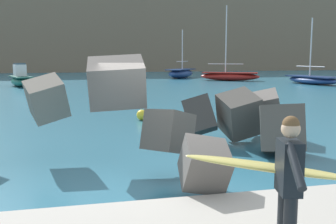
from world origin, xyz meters
TOP-DOWN VIEW (x-y plane):
  - ground_plane at (0.00, 0.00)m, footprint 400.00×400.00m
  - breakwater_jetty at (-3.06, 1.31)m, footprint 30.57×6.40m
  - surfer_with_board at (0.47, -4.25)m, footprint 2.12×1.38m
  - boat_near_centre at (10.66, 38.19)m, footprint 4.91×5.33m
  - boat_near_right at (-6.29, 28.78)m, footprint 2.71×4.46m
  - boat_mid_centre at (20.10, 25.48)m, footprint 3.37×6.19m
  - boat_mid_right at (14.48, 32.25)m, footprint 6.34×4.54m
  - mooring_buoy_inner at (0.90, 8.07)m, footprint 0.44×0.44m
  - headland_bluff at (14.87, 73.31)m, footprint 92.17×31.93m

SIDE VIEW (x-z plane):
  - ground_plane at x=0.00m, z-range 0.00..0.00m
  - mooring_buoy_inner at x=0.90m, z-range 0.00..0.44m
  - boat_mid_centre at x=20.10m, z-range -2.64..3.51m
  - boat_mid_right at x=14.48m, z-range -3.43..4.46m
  - boat_near_centre at x=10.66m, z-range -2.26..3.44m
  - boat_near_right at x=-6.29m, z-range -0.37..1.65m
  - breakwater_jetty at x=-3.06m, z-range -0.25..2.46m
  - surfer_with_board at x=0.47m, z-range 0.39..2.16m
  - headland_bluff at x=14.87m, z-range 0.02..17.46m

